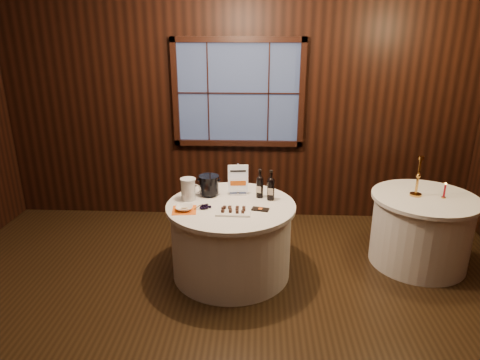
{
  "coord_description": "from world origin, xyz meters",
  "views": [
    {
      "loc": [
        0.27,
        -2.89,
        2.41
      ],
      "look_at": [
        0.09,
        0.9,
        1.06
      ],
      "focal_mm": 32.0,
      "sensor_mm": 36.0,
      "label": 1
    }
  ],
  "objects_px": {
    "red_candle": "(444,192)",
    "port_bottle_left": "(260,185)",
    "side_table": "(420,230)",
    "grape_bunch": "(205,207)",
    "ice_bucket": "(209,185)",
    "cracker_bowl": "(184,208)",
    "sign_stand": "(238,184)",
    "port_bottle_right": "(271,187)",
    "glass_pitcher": "(188,189)",
    "brass_candlestick": "(417,182)",
    "chocolate_box": "(260,209)",
    "main_table": "(231,239)",
    "chocolate_plate": "(234,211)"
  },
  "relations": [
    {
      "from": "red_candle",
      "to": "port_bottle_left",
      "type": "bearing_deg",
      "value": -178.0
    },
    {
      "from": "side_table",
      "to": "grape_bunch",
      "type": "xyz_separation_m",
      "value": [
        -2.24,
        -0.44,
        0.4
      ]
    },
    {
      "from": "ice_bucket",
      "to": "cracker_bowl",
      "type": "distance_m",
      "value": 0.45
    },
    {
      "from": "sign_stand",
      "to": "ice_bucket",
      "type": "bearing_deg",
      "value": -178.15
    },
    {
      "from": "port_bottle_right",
      "to": "cracker_bowl",
      "type": "distance_m",
      "value": 0.89
    },
    {
      "from": "glass_pitcher",
      "to": "brass_candlestick",
      "type": "xyz_separation_m",
      "value": [
        2.33,
        0.22,
        0.04
      ]
    },
    {
      "from": "side_table",
      "to": "red_candle",
      "type": "relative_size",
      "value": 6.51
    },
    {
      "from": "ice_bucket",
      "to": "cracker_bowl",
      "type": "bearing_deg",
      "value": -115.59
    },
    {
      "from": "side_table",
      "to": "grape_bunch",
      "type": "relative_size",
      "value": 5.93
    },
    {
      "from": "port_bottle_right",
      "to": "red_candle",
      "type": "height_order",
      "value": "port_bottle_right"
    },
    {
      "from": "sign_stand",
      "to": "red_candle",
      "type": "relative_size",
      "value": 2.02
    },
    {
      "from": "chocolate_box",
      "to": "main_table",
      "type": "bearing_deg",
      "value": 169.13
    },
    {
      "from": "side_table",
      "to": "chocolate_plate",
      "type": "relative_size",
      "value": 3.28
    },
    {
      "from": "grape_bunch",
      "to": "red_candle",
      "type": "xyz_separation_m",
      "value": [
        2.4,
        0.4,
        0.05
      ]
    },
    {
      "from": "port_bottle_left",
      "to": "cracker_bowl",
      "type": "relative_size",
      "value": 1.87
    },
    {
      "from": "chocolate_plate",
      "to": "side_table",
      "type": "bearing_deg",
      "value": 14.35
    },
    {
      "from": "ice_bucket",
      "to": "red_candle",
      "type": "distance_m",
      "value": 2.41
    },
    {
      "from": "cracker_bowl",
      "to": "red_candle",
      "type": "relative_size",
      "value": 0.97
    },
    {
      "from": "grape_bunch",
      "to": "brass_candlestick",
      "type": "relative_size",
      "value": 0.43
    },
    {
      "from": "chocolate_plate",
      "to": "cracker_bowl",
      "type": "xyz_separation_m",
      "value": [
        -0.47,
        0.03,
        0.0
      ]
    },
    {
      "from": "port_bottle_left",
      "to": "chocolate_plate",
      "type": "distance_m",
      "value": 0.48
    },
    {
      "from": "ice_bucket",
      "to": "red_candle",
      "type": "height_order",
      "value": "ice_bucket"
    },
    {
      "from": "port_bottle_left",
      "to": "ice_bucket",
      "type": "relative_size",
      "value": 1.41
    },
    {
      "from": "side_table",
      "to": "ice_bucket",
      "type": "relative_size",
      "value": 5.06
    },
    {
      "from": "port_bottle_left",
      "to": "chocolate_plate",
      "type": "relative_size",
      "value": 0.91
    },
    {
      "from": "ice_bucket",
      "to": "red_candle",
      "type": "bearing_deg",
      "value": 0.81
    },
    {
      "from": "chocolate_plate",
      "to": "port_bottle_left",
      "type": "bearing_deg",
      "value": 58.51
    },
    {
      "from": "red_candle",
      "to": "sign_stand",
      "type": "bearing_deg",
      "value": 179.85
    },
    {
      "from": "main_table",
      "to": "glass_pitcher",
      "type": "xyz_separation_m",
      "value": [
        -0.43,
        0.1,
        0.5
      ]
    },
    {
      "from": "side_table",
      "to": "port_bottle_right",
      "type": "xyz_separation_m",
      "value": [
        -1.61,
        -0.17,
        0.52
      ]
    },
    {
      "from": "chocolate_box",
      "to": "grape_bunch",
      "type": "xyz_separation_m",
      "value": [
        -0.53,
        -0.01,
        0.01
      ]
    },
    {
      "from": "port_bottle_right",
      "to": "brass_candlestick",
      "type": "relative_size",
      "value": 0.74
    },
    {
      "from": "chocolate_box",
      "to": "cracker_bowl",
      "type": "distance_m",
      "value": 0.73
    },
    {
      "from": "chocolate_plate",
      "to": "chocolate_box",
      "type": "distance_m",
      "value": 0.26
    },
    {
      "from": "port_bottle_left",
      "to": "cracker_bowl",
      "type": "bearing_deg",
      "value": -132.77
    },
    {
      "from": "sign_stand",
      "to": "glass_pitcher",
      "type": "relative_size",
      "value": 1.5
    },
    {
      "from": "sign_stand",
      "to": "red_candle",
      "type": "height_order",
      "value": "sign_stand"
    },
    {
      "from": "sign_stand",
      "to": "glass_pitcher",
      "type": "bearing_deg",
      "value": -167.0
    },
    {
      "from": "glass_pitcher",
      "to": "grape_bunch",
      "type": "bearing_deg",
      "value": -45.28
    },
    {
      "from": "glass_pitcher",
      "to": "side_table",
      "type": "bearing_deg",
      "value": 9.88
    },
    {
      "from": "ice_bucket",
      "to": "chocolate_plate",
      "type": "bearing_deg",
      "value": -56.94
    },
    {
      "from": "ice_bucket",
      "to": "grape_bunch",
      "type": "height_order",
      "value": "ice_bucket"
    },
    {
      "from": "side_table",
      "to": "glass_pitcher",
      "type": "distance_m",
      "value": 2.49
    },
    {
      "from": "port_bottle_left",
      "to": "glass_pitcher",
      "type": "bearing_deg",
      "value": -152.57
    },
    {
      "from": "sign_stand",
      "to": "chocolate_plate",
      "type": "bearing_deg",
      "value": -97.87
    },
    {
      "from": "port_bottle_right",
      "to": "cracker_bowl",
      "type": "relative_size",
      "value": 1.95
    },
    {
      "from": "chocolate_plate",
      "to": "chocolate_box",
      "type": "height_order",
      "value": "chocolate_plate"
    },
    {
      "from": "sign_stand",
      "to": "ice_bucket",
      "type": "relative_size",
      "value": 1.57
    },
    {
      "from": "cracker_bowl",
      "to": "glass_pitcher",
      "type": "bearing_deg",
      "value": 90.05
    },
    {
      "from": "brass_candlestick",
      "to": "port_bottle_right",
      "type": "bearing_deg",
      "value": -173.05
    }
  ]
}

